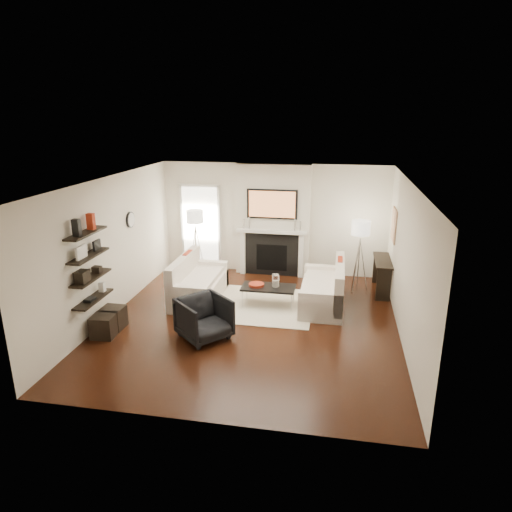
% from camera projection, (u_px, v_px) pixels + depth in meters
% --- Properties ---
extents(room_envelope, '(6.00, 6.00, 6.00)m').
position_uv_depth(room_envelope, '(250.00, 255.00, 8.32)').
color(room_envelope, black).
rests_on(room_envelope, ground).
extents(chimney_breast, '(1.80, 0.25, 2.70)m').
position_uv_depth(chimney_breast, '(273.00, 220.00, 11.02)').
color(chimney_breast, silver).
rests_on(chimney_breast, floor).
extents(fireplace_surround, '(1.30, 0.02, 1.04)m').
position_uv_depth(fireplace_surround, '(272.00, 255.00, 11.14)').
color(fireplace_surround, black).
rests_on(fireplace_surround, floor).
extents(firebox, '(0.75, 0.02, 0.65)m').
position_uv_depth(firebox, '(272.00, 258.00, 11.16)').
color(firebox, black).
rests_on(firebox, floor).
extents(mantel_pilaster_l, '(0.12, 0.08, 1.10)m').
position_uv_depth(mantel_pilaster_l, '(243.00, 252.00, 11.23)').
color(mantel_pilaster_l, white).
rests_on(mantel_pilaster_l, floor).
extents(mantel_pilaster_r, '(0.12, 0.08, 1.10)m').
position_uv_depth(mantel_pilaster_r, '(301.00, 256.00, 10.98)').
color(mantel_pilaster_r, white).
rests_on(mantel_pilaster_r, floor).
extents(mantel_shelf, '(1.70, 0.18, 0.07)m').
position_uv_depth(mantel_shelf, '(272.00, 231.00, 10.91)').
color(mantel_shelf, white).
rests_on(mantel_shelf, chimney_breast).
extents(tv_body, '(1.20, 0.06, 0.70)m').
position_uv_depth(tv_body, '(272.00, 204.00, 10.74)').
color(tv_body, black).
rests_on(tv_body, chimney_breast).
extents(tv_screen, '(1.10, 0.00, 0.62)m').
position_uv_depth(tv_screen, '(272.00, 204.00, 10.71)').
color(tv_screen, '#BF723F').
rests_on(tv_screen, tv_body).
extents(candlestick_l_tall, '(0.04, 0.04, 0.30)m').
position_uv_depth(candlestick_l_tall, '(249.00, 223.00, 10.96)').
color(candlestick_l_tall, silver).
rests_on(candlestick_l_tall, mantel_shelf).
extents(candlestick_l_short, '(0.04, 0.04, 0.24)m').
position_uv_depth(candlestick_l_short, '(244.00, 224.00, 10.99)').
color(candlestick_l_short, silver).
rests_on(candlestick_l_short, mantel_shelf).
extents(candlestick_r_tall, '(0.04, 0.04, 0.30)m').
position_uv_depth(candlestick_r_tall, '(295.00, 225.00, 10.77)').
color(candlestick_r_tall, silver).
rests_on(candlestick_r_tall, mantel_shelf).
extents(candlestick_r_short, '(0.04, 0.04, 0.24)m').
position_uv_depth(candlestick_r_short, '(300.00, 226.00, 10.76)').
color(candlestick_r_short, silver).
rests_on(candlestick_r_short, mantel_shelf).
extents(hallway_panel, '(0.90, 0.02, 2.10)m').
position_uv_depth(hallway_panel, '(201.00, 228.00, 11.52)').
color(hallway_panel, white).
rests_on(hallway_panel, floor).
extents(door_trim_l, '(0.06, 0.06, 2.16)m').
position_uv_depth(door_trim_l, '(183.00, 227.00, 11.59)').
color(door_trim_l, white).
rests_on(door_trim_l, floor).
extents(door_trim_r, '(0.06, 0.06, 2.16)m').
position_uv_depth(door_trim_r, '(219.00, 229.00, 11.42)').
color(door_trim_r, white).
rests_on(door_trim_r, floor).
extents(door_trim_top, '(1.02, 0.06, 0.06)m').
position_uv_depth(door_trim_top, '(199.00, 186.00, 11.18)').
color(door_trim_top, white).
rests_on(door_trim_top, wall_back).
extents(rug, '(2.60, 2.00, 0.01)m').
position_uv_depth(rug, '(250.00, 304.00, 9.55)').
color(rug, beige).
rests_on(rug, floor).
extents(loveseat_left_base, '(0.85, 1.80, 0.42)m').
position_uv_depth(loveseat_left_base, '(199.00, 290.00, 9.78)').
color(loveseat_left_base, silver).
rests_on(loveseat_left_base, floor).
extents(loveseat_left_back, '(0.18, 1.80, 0.80)m').
position_uv_depth(loveseat_left_back, '(184.00, 275.00, 9.75)').
color(loveseat_left_back, silver).
rests_on(loveseat_left_back, floor).
extents(loveseat_left_arm_n, '(0.85, 0.18, 0.60)m').
position_uv_depth(loveseat_left_arm_n, '(187.00, 300.00, 9.00)').
color(loveseat_left_arm_n, silver).
rests_on(loveseat_left_arm_n, floor).
extents(loveseat_left_arm_s, '(0.85, 0.18, 0.60)m').
position_uv_depth(loveseat_left_arm_s, '(210.00, 273.00, 10.52)').
color(loveseat_left_arm_s, silver).
rests_on(loveseat_left_arm_s, floor).
extents(loveseat_left_cushion, '(0.63, 1.44, 0.10)m').
position_uv_depth(loveseat_left_cushion, '(201.00, 278.00, 9.70)').
color(loveseat_left_cushion, silver).
rests_on(loveseat_left_cushion, loveseat_left_base).
extents(pillow_left_orange, '(0.10, 0.42, 0.42)m').
position_uv_depth(pillow_left_orange, '(188.00, 261.00, 9.97)').
color(pillow_left_orange, '#A52B14').
rests_on(pillow_left_orange, loveseat_left_cushion).
extents(pillow_left_charcoal, '(0.10, 0.40, 0.40)m').
position_uv_depth(pillow_left_charcoal, '(179.00, 271.00, 9.41)').
color(pillow_left_charcoal, black).
rests_on(pillow_left_charcoal, loveseat_left_cushion).
extents(loveseat_right_base, '(0.85, 1.80, 0.42)m').
position_uv_depth(loveseat_right_base, '(322.00, 296.00, 9.45)').
color(loveseat_right_base, silver).
rests_on(loveseat_right_base, floor).
extents(loveseat_right_back, '(0.18, 1.80, 0.80)m').
position_uv_depth(loveseat_right_back, '(339.00, 282.00, 9.30)').
color(loveseat_right_back, silver).
rests_on(loveseat_right_back, floor).
extents(loveseat_right_arm_n, '(0.85, 0.18, 0.60)m').
position_uv_depth(loveseat_right_arm_n, '(320.00, 307.00, 8.67)').
color(loveseat_right_arm_n, silver).
rests_on(loveseat_right_arm_n, floor).
extents(loveseat_right_arm_s, '(0.85, 0.18, 0.60)m').
position_uv_depth(loveseat_right_arm_s, '(324.00, 278.00, 10.19)').
color(loveseat_right_arm_s, silver).
rests_on(loveseat_right_arm_s, floor).
extents(loveseat_right_cushion, '(0.63, 1.44, 0.10)m').
position_uv_depth(loveseat_right_cushion, '(320.00, 284.00, 9.39)').
color(loveseat_right_cushion, silver).
rests_on(loveseat_right_cushion, loveseat_right_base).
extents(pillow_right_orange, '(0.10, 0.42, 0.42)m').
position_uv_depth(pillow_right_orange, '(340.00, 268.00, 9.52)').
color(pillow_right_orange, '#A52B14').
rests_on(pillow_right_orange, loveseat_right_cushion).
extents(pillow_right_charcoal, '(0.10, 0.40, 0.40)m').
position_uv_depth(pillow_right_charcoal, '(339.00, 279.00, 8.96)').
color(pillow_right_charcoal, black).
rests_on(pillow_right_charcoal, loveseat_right_cushion).
extents(coffee_table, '(1.10, 0.55, 0.04)m').
position_uv_depth(coffee_table, '(268.00, 288.00, 9.38)').
color(coffee_table, black).
rests_on(coffee_table, floor).
extents(coffee_leg_nw, '(0.02, 0.02, 0.38)m').
position_uv_depth(coffee_leg_nw, '(242.00, 299.00, 9.32)').
color(coffee_leg_nw, silver).
rests_on(coffee_leg_nw, floor).
extents(coffee_leg_ne, '(0.02, 0.02, 0.38)m').
position_uv_depth(coffee_leg_ne, '(291.00, 303.00, 9.15)').
color(coffee_leg_ne, silver).
rests_on(coffee_leg_ne, floor).
extents(coffee_leg_sw, '(0.02, 0.02, 0.38)m').
position_uv_depth(coffee_leg_sw, '(247.00, 291.00, 9.73)').
color(coffee_leg_sw, silver).
rests_on(coffee_leg_sw, floor).
extents(coffee_leg_se, '(0.02, 0.02, 0.38)m').
position_uv_depth(coffee_leg_se, '(293.00, 295.00, 9.56)').
color(coffee_leg_se, silver).
rests_on(coffee_leg_se, floor).
extents(hurricane_glass, '(0.15, 0.15, 0.26)m').
position_uv_depth(hurricane_glass, '(276.00, 281.00, 9.31)').
color(hurricane_glass, white).
rests_on(hurricane_glass, coffee_table).
extents(hurricane_candle, '(0.11, 0.11, 0.16)m').
position_uv_depth(hurricane_candle, '(276.00, 284.00, 9.32)').
color(hurricane_candle, white).
rests_on(hurricane_candle, coffee_table).
extents(copper_bowl, '(0.32, 0.32, 0.05)m').
position_uv_depth(copper_bowl, '(256.00, 285.00, 9.41)').
color(copper_bowl, red).
rests_on(copper_bowl, coffee_table).
extents(armchair, '(1.09, 1.09, 0.82)m').
position_uv_depth(armchair, '(204.00, 317.00, 8.02)').
color(armchair, black).
rests_on(armchair, floor).
extents(lamp_left_post, '(0.02, 0.02, 1.20)m').
position_uv_depth(lamp_left_post, '(196.00, 250.00, 11.23)').
color(lamp_left_post, silver).
rests_on(lamp_left_post, floor).
extents(lamp_left_shade, '(0.40, 0.40, 0.30)m').
position_uv_depth(lamp_left_shade, '(195.00, 216.00, 10.98)').
color(lamp_left_shade, white).
rests_on(lamp_left_shade, lamp_left_post).
extents(lamp_left_leg_a, '(0.25, 0.02, 1.23)m').
position_uv_depth(lamp_left_leg_a, '(201.00, 250.00, 11.21)').
color(lamp_left_leg_a, silver).
rests_on(lamp_left_leg_a, floor).
extents(lamp_left_leg_b, '(0.14, 0.22, 1.23)m').
position_uv_depth(lamp_left_leg_b, '(195.00, 249.00, 11.33)').
color(lamp_left_leg_b, silver).
rests_on(lamp_left_leg_b, floor).
extents(lamp_left_leg_c, '(0.14, 0.22, 1.23)m').
position_uv_depth(lamp_left_leg_c, '(193.00, 251.00, 11.15)').
color(lamp_left_leg_c, silver).
rests_on(lamp_left_leg_c, floor).
extents(lamp_right_post, '(0.02, 0.02, 1.20)m').
position_uv_depth(lamp_right_post, '(358.00, 265.00, 10.15)').
color(lamp_right_post, silver).
rests_on(lamp_right_post, floor).
extents(lamp_right_shade, '(0.40, 0.40, 0.30)m').
position_uv_depth(lamp_right_shade, '(361.00, 228.00, 9.89)').
color(lamp_right_shade, white).
rests_on(lamp_right_shade, lamp_right_post).
extents(lamp_right_leg_a, '(0.25, 0.02, 1.23)m').
position_uv_depth(lamp_right_leg_a, '(363.00, 265.00, 10.13)').
color(lamp_right_leg_a, silver).
rests_on(lamp_right_leg_a, floor).
extents(lamp_right_leg_b, '(0.14, 0.22, 1.23)m').
position_uv_depth(lamp_right_leg_b, '(356.00, 263.00, 10.25)').
color(lamp_right_leg_b, silver).
rests_on(lamp_right_leg_b, floor).
extents(lamp_right_leg_c, '(0.14, 0.22, 1.23)m').
position_uv_depth(lamp_right_leg_c, '(356.00, 266.00, 10.07)').
color(lamp_right_leg_c, silver).
rests_on(lamp_right_leg_c, floor).
extents(console_top, '(0.35, 1.20, 0.04)m').
position_uv_depth(console_top, '(383.00, 261.00, 10.03)').
color(console_top, black).
rests_on(console_top, floor).
extents(console_leg_n, '(0.30, 0.04, 0.71)m').
position_uv_depth(console_leg_n, '(384.00, 285.00, 9.63)').
color(console_leg_n, black).
rests_on(console_leg_n, floor).
extents(console_leg_s, '(0.30, 0.04, 0.71)m').
position_uv_depth(console_leg_s, '(380.00, 269.00, 10.66)').
color(console_leg_s, black).
rests_on(console_leg_s, floor).
extents(wall_art, '(0.03, 0.70, 0.70)m').
position_uv_depth(wall_art, '(394.00, 225.00, 9.72)').
color(wall_art, tan).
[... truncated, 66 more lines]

